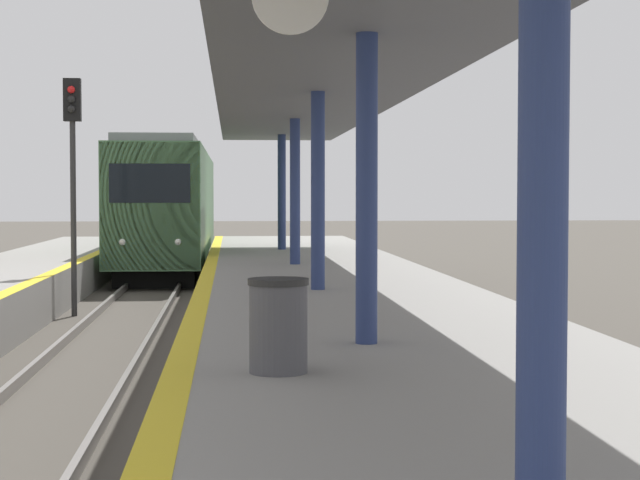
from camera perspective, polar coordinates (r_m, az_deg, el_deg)
train at (r=38.60m, az=-7.93°, el=1.80°), size 2.66×20.37×4.25m
signal_far at (r=23.25m, az=-13.05°, el=4.60°), size 0.36×0.31×5.04m
station_canopy at (r=18.71m, az=-0.11°, el=8.01°), size 3.57×33.81×3.65m
trash_bin at (r=10.01m, az=-2.24°, el=-4.57°), size 0.57×0.57×0.88m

